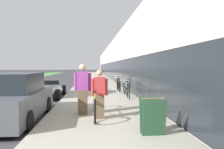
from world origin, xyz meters
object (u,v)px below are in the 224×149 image
Objects in this scene: bike_rack_hoop at (129,89)px; cruiser_bike_nearest at (126,89)px; cruiser_bike_middle at (119,85)px; vintage_roadster_curbside at (48,90)px; parked_sedan_curbside at (15,99)px; person_bystander at (83,89)px; cruiser_bike_farthest at (118,83)px; sandwich_board_sign at (152,116)px; tandem_bicycle at (95,104)px; person_rider at (100,94)px.

bike_rack_hoop is 0.49× the size of cruiser_bike_nearest.
vintage_roadster_curbside is (-4.33, -1.57, -0.12)m from cruiser_bike_middle.
bike_rack_hoop is 0.19× the size of parked_sedan_curbside.
cruiser_bike_middle is 0.45× the size of vintage_roadster_curbside.
cruiser_bike_farthest is at bearing 75.85° from person_bystander.
cruiser_bike_middle is (-0.18, 1.96, 0.03)m from cruiser_bike_nearest.
bike_rack_hoop reaches higher than cruiser_bike_nearest.
person_bystander is 4.10m from bike_rack_hoop.
cruiser_bike_nearest is at bearing 86.42° from sandwich_board_sign.
vintage_roadster_curbside is at bearing 90.24° from parked_sedan_curbside.
tandem_bicycle is 2.55m from sandwich_board_sign.
tandem_bicycle reaches higher than cruiser_bike_nearest.
cruiser_bike_middle reaches higher than bike_rack_hoop.
bike_rack_hoop is at bearing 86.33° from sandwich_board_sign.
bike_rack_hoop is 0.20× the size of vintage_roadster_curbside.
cruiser_bike_nearest is 0.41× the size of vintage_roadster_curbside.
tandem_bicycle is 7.39m from cruiser_bike_middle.
person_rider is 0.89× the size of person_bystander.
vintage_roadster_curbside is at bearing 115.17° from person_rider.
vintage_roadster_curbside is (-2.82, 5.99, -0.52)m from person_rider.
cruiser_bike_middle is (2.08, 6.95, -0.49)m from person_bystander.
cruiser_bike_farthest reaches higher than bike_rack_hoop.
cruiser_bike_middle is at bearing 78.70° from person_rider.
tandem_bicycle is 5.56m from cruiser_bike_nearest.
person_rider is 5.87m from cruiser_bike_nearest.
cruiser_bike_farthest is at bearing 39.52° from vintage_roadster_curbside.
vintage_roadster_curbside is (-2.25, 5.38, -0.62)m from person_bystander.
tandem_bicycle is 9.58m from cruiser_bike_farthest.
tandem_bicycle is 0.68m from person_bystander.
parked_sedan_curbside reaches higher than cruiser_bike_farthest.
tandem_bicycle is 1.60× the size of person_bystander.
cruiser_bike_middle is 2.20m from cruiser_bike_farthest.
person_bystander is 9.43m from cruiser_bike_farthest.
vintage_roadster_curbside is (-2.66, 5.63, -0.13)m from tandem_bicycle.
person_bystander is 3.02m from sandwich_board_sign.
person_bystander is 1.94× the size of sandwich_board_sign.
cruiser_bike_nearest is 6.78m from parked_sedan_curbside.
cruiser_bike_farthest is (2.30, 9.14, -0.49)m from person_bystander.
bike_rack_hoop is at bearing -91.32° from cruiser_bike_farthest.
cruiser_bike_middle is at bearing -95.98° from cruiser_bike_farthest.
cruiser_bike_farthest reaches higher than cruiser_bike_nearest.
cruiser_bike_middle is 2.05× the size of sandwich_board_sign.
cruiser_bike_farthest is at bearing 79.88° from person_rider.
sandwich_board_sign is 8.76m from vintage_roadster_curbside.
vintage_roadster_curbside is at bearing 112.72° from person_bystander.
person_bystander is 5.86m from vintage_roadster_curbside.
person_rider reaches higher than cruiser_bike_middle.
bike_rack_hoop is 1.54m from cruiser_bike_nearest.
cruiser_bike_farthest reaches higher than cruiser_bike_middle.
sandwich_board_sign is at bearing -93.58° from cruiser_bike_nearest.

